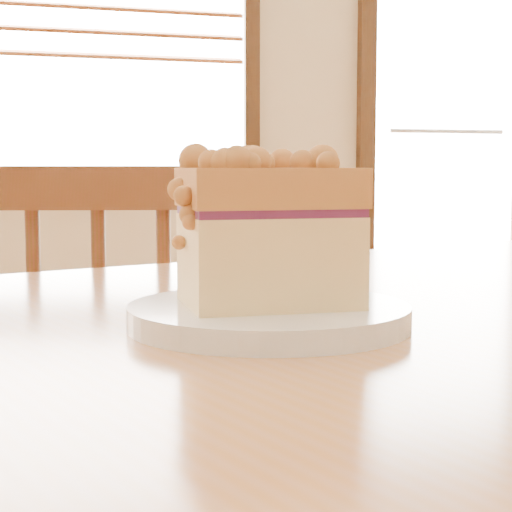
{
  "coord_description": "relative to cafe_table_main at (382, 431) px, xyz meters",
  "views": [
    {
      "loc": [
        -0.31,
        -0.48,
        0.87
      ],
      "look_at": [
        -0.1,
        0.16,
        0.8
      ],
      "focal_mm": 62.0,
      "sensor_mm": 36.0,
      "label": 1
    }
  ],
  "objects": [
    {
      "name": "plate",
      "position": [
        -0.09,
        0.0,
        0.09
      ],
      "size": [
        0.21,
        0.21,
        0.02
      ],
      "color": "white",
      "rests_on": "cafe_table_main"
    },
    {
      "name": "entry_door",
      "position": [
        2.3,
        3.85,
        0.53
      ],
      "size": [
        1.08,
        0.06,
        2.29
      ],
      "color": "white",
      "rests_on": "ground"
    },
    {
      "name": "cake_slice",
      "position": [
        -0.09,
        0.0,
        0.16
      ],
      "size": [
        0.14,
        0.1,
        0.12
      ],
      "rotation": [
        0.0,
        0.0,
        -0.07
      ],
      "color": "#FFDB90",
      "rests_on": "plate"
    },
    {
      "name": "cafe_table_main",
      "position": [
        0.0,
        0.0,
        0.0
      ],
      "size": [
        1.51,
        1.19,
        0.75
      ],
      "rotation": [
        0.0,
        0.0,
        0.25
      ],
      "color": "#AA6F42",
      "rests_on": "ground"
    },
    {
      "name": "cafe_chair_main",
      "position": [
        -0.1,
        0.69,
        -0.22
      ],
      "size": [
        0.49,
        0.49,
        0.88
      ],
      "rotation": [
        0.0,
        0.0,
        2.87
      ],
      "color": "#602E1A",
      "rests_on": "ground"
    }
  ]
}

